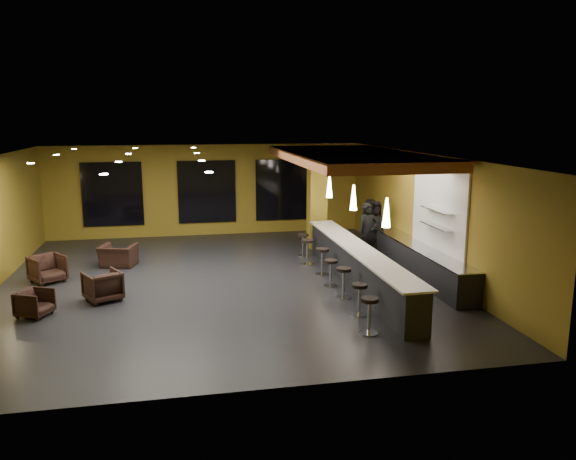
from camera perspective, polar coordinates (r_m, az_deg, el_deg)
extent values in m
cube|color=black|center=(15.94, -6.74, -5.40)|extent=(12.00, 13.00, 0.10)
cube|color=black|center=(15.29, -7.06, 7.62)|extent=(12.00, 13.00, 0.10)
cube|color=olive|center=(21.98, -8.25, 4.03)|extent=(12.00, 0.10, 3.50)
cube|color=olive|center=(9.18, -3.64, -6.35)|extent=(12.00, 0.10, 3.50)
cube|color=olive|center=(17.06, 13.80, 1.68)|extent=(0.10, 13.00, 3.50)
cube|color=#BC6636|center=(17.05, 6.32, 7.39)|extent=(3.60, 8.00, 0.28)
cube|color=black|center=(21.97, -17.40, 3.49)|extent=(2.20, 0.06, 2.40)
cube|color=black|center=(21.87, -8.23, 3.87)|extent=(2.20, 0.06, 2.40)
cube|color=black|center=(22.23, -0.48, 4.11)|extent=(2.20, 0.06, 2.40)
cube|color=white|center=(16.10, 15.05, 1.95)|extent=(0.06, 3.20, 2.40)
cube|color=black|center=(15.54, 7.08, -3.74)|extent=(0.60, 8.00, 1.00)
cube|color=silver|center=(15.41, 7.13, -1.85)|extent=(0.78, 8.10, 0.05)
cube|color=black|center=(16.73, 13.06, -3.10)|extent=(0.70, 6.00, 0.86)
cube|color=silver|center=(16.62, 13.13, -1.58)|extent=(0.72, 6.00, 0.03)
cube|color=silver|center=(15.93, 14.84, 0.40)|extent=(0.30, 1.50, 0.03)
cube|color=silver|center=(15.85, 14.92, 2.00)|extent=(0.30, 1.50, 0.03)
cube|color=olive|center=(19.62, 2.96, 3.25)|extent=(0.60, 0.60, 3.50)
cone|color=white|center=(13.31, 9.98, 1.76)|extent=(0.20, 0.20, 0.70)
cone|color=white|center=(15.63, 6.67, 3.29)|extent=(0.20, 0.20, 0.70)
cone|color=white|center=(18.01, 4.23, 4.42)|extent=(0.20, 0.20, 0.70)
imported|color=black|center=(17.95, 8.10, -0.25)|extent=(0.76, 0.58, 1.89)
imported|color=black|center=(18.76, 8.44, 0.26)|extent=(0.95, 0.75, 1.89)
imported|color=black|center=(18.90, 8.68, 0.26)|extent=(1.02, 0.81, 1.84)
imported|color=black|center=(14.34, -24.35, -6.79)|extent=(0.91, 0.90, 0.63)
imported|color=black|center=(14.88, -18.31, -5.41)|extent=(1.11, 1.12, 0.76)
imported|color=black|center=(17.04, -23.25, -3.64)|extent=(1.17, 1.17, 0.77)
imported|color=black|center=(18.09, -16.87, -2.51)|extent=(1.25, 1.16, 0.67)
cylinder|color=silver|center=(12.30, 8.20, -10.32)|extent=(0.41, 0.41, 0.03)
cylinder|color=silver|center=(12.17, 8.25, -8.74)|extent=(0.07, 0.07, 0.71)
cylinder|color=black|center=(12.04, 8.30, -7.01)|extent=(0.39, 0.39, 0.08)
cylinder|color=silver|center=(13.33, 7.22, -8.54)|extent=(0.39, 0.39, 0.03)
cylinder|color=silver|center=(13.21, 7.25, -7.15)|extent=(0.07, 0.07, 0.68)
cylinder|color=black|center=(13.10, 7.29, -5.63)|extent=(0.37, 0.37, 0.08)
cylinder|color=silver|center=(14.52, 5.63, -6.80)|extent=(0.40, 0.40, 0.03)
cylinder|color=silver|center=(14.41, 5.65, -5.46)|extent=(0.07, 0.07, 0.70)
cylinder|color=black|center=(14.31, 5.68, -4.00)|extent=(0.38, 0.38, 0.08)
cylinder|color=silver|center=(15.41, 4.34, -5.69)|extent=(0.38, 0.38, 0.03)
cylinder|color=silver|center=(15.31, 4.36, -4.49)|extent=(0.07, 0.07, 0.66)
cylinder|color=black|center=(15.22, 4.38, -3.19)|extent=(0.36, 0.36, 0.08)
cylinder|color=silver|center=(16.49, 3.48, -4.52)|extent=(0.40, 0.40, 0.03)
cylinder|color=silver|center=(16.40, 3.50, -3.32)|extent=(0.07, 0.07, 0.71)
cylinder|color=black|center=(16.31, 3.51, -2.02)|extent=(0.38, 0.38, 0.08)
cylinder|color=silver|center=(17.60, 1.98, -3.47)|extent=(0.40, 0.40, 0.03)
cylinder|color=silver|center=(17.52, 1.98, -2.34)|extent=(0.07, 0.07, 0.71)
cylinder|color=black|center=(17.43, 1.99, -1.12)|extent=(0.38, 0.38, 0.08)
cylinder|color=silver|center=(18.65, 1.53, -2.61)|extent=(0.38, 0.38, 0.03)
cylinder|color=silver|center=(18.57, 1.53, -1.60)|extent=(0.07, 0.07, 0.67)
cylinder|color=black|center=(18.49, 1.54, -0.51)|extent=(0.36, 0.36, 0.08)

